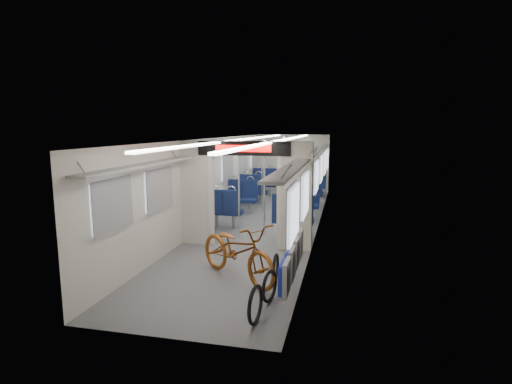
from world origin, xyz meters
TOP-DOWN VIEW (x-y plane):
  - carriage at (0.00, -0.27)m, footprint 12.00×12.02m
  - bicycle at (0.35, -3.91)m, footprint 1.96×1.72m
  - flip_bench at (1.35, -4.31)m, footprint 0.12×2.07m
  - bike_hoop_a at (1.01, -5.40)m, footprint 0.11×0.54m
  - bike_hoop_b at (1.06, -4.69)m, footprint 0.16×0.49m
  - bike_hoop_c at (0.99, -3.74)m, footprint 0.05×0.44m
  - seat_bay_near_left at (-0.93, 0.40)m, footprint 0.93×2.16m
  - seat_bay_near_right at (0.93, -0.08)m, footprint 0.96×2.31m
  - seat_bay_far_left at (-0.93, 3.72)m, footprint 0.94×2.23m
  - seat_bay_far_right at (0.93, 3.76)m, footprint 0.94×2.22m
  - stanchion_near_left at (-0.31, -1.36)m, footprint 0.04×0.04m
  - stanchion_near_right at (0.26, -1.17)m, footprint 0.05×0.05m
  - stanchion_far_left at (-0.40, 1.74)m, footprint 0.04×0.04m
  - stanchion_far_right at (0.27, 1.69)m, footprint 0.05×0.05m

SIDE VIEW (x-z plane):
  - bike_hoop_c at x=0.99m, z-range -0.03..0.42m
  - bike_hoop_b at x=1.06m, z-range -0.03..0.47m
  - bike_hoop_a at x=1.01m, z-range -0.03..0.52m
  - bicycle at x=0.35m, z-range 0.00..1.02m
  - seat_bay_near_left at x=-0.93m, z-range -0.01..1.12m
  - seat_bay_far_right at x=0.93m, z-range -0.01..1.14m
  - seat_bay_far_left at x=-0.93m, z-range -0.01..1.14m
  - seat_bay_near_right at x=0.93m, z-range -0.01..1.16m
  - flip_bench at x=1.35m, z-range 0.34..0.82m
  - stanchion_near_left at x=-0.31m, z-range 0.00..2.30m
  - stanchion_near_right at x=0.26m, z-range 0.00..2.30m
  - stanchion_far_left at x=-0.40m, z-range 0.00..2.30m
  - stanchion_far_right at x=0.27m, z-range 0.00..2.30m
  - carriage at x=0.00m, z-range 0.35..2.66m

